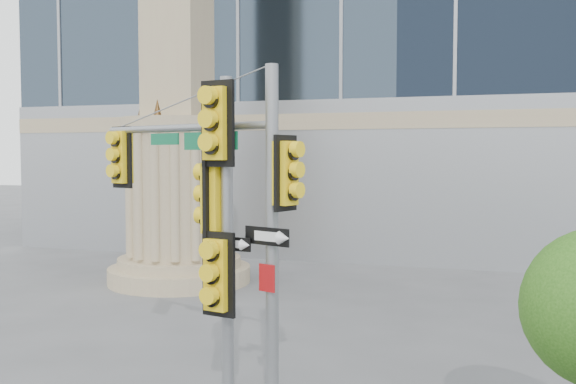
% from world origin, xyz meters
% --- Properties ---
extents(monument, '(4.40, 4.40, 16.60)m').
position_xyz_m(monument, '(-6.00, 9.00, 5.52)').
color(monument, tan).
rests_on(monument, ground).
extents(main_signal_pole, '(3.95, 1.72, 5.31)m').
position_xyz_m(main_signal_pole, '(-0.79, 0.34, 3.29)').
color(main_signal_pole, slate).
rests_on(main_signal_pole, ground).
extents(secondary_signal_pole, '(0.90, 0.78, 5.17)m').
position_xyz_m(secondary_signal_pole, '(-0.75, 0.07, 3.04)').
color(secondary_signal_pole, slate).
rests_on(secondary_signal_pole, ground).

